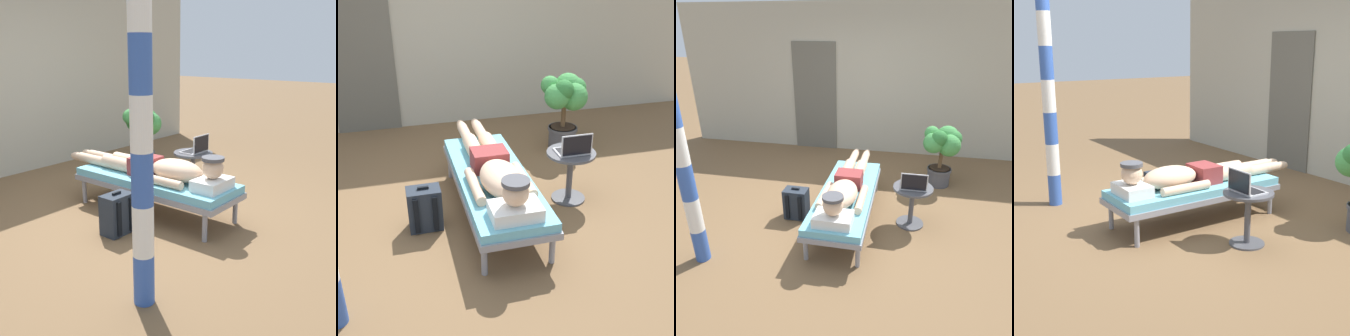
% 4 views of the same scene
% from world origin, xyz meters
% --- Properties ---
extents(ground_plane, '(40.00, 40.00, 0.00)m').
position_xyz_m(ground_plane, '(0.00, 0.00, 0.00)').
color(ground_plane, brown).
extents(house_wall_back, '(7.60, 0.20, 2.70)m').
position_xyz_m(house_wall_back, '(0.14, 2.60, 1.35)').
color(house_wall_back, '#B2AD99').
rests_on(house_wall_back, ground).
extents(lounge_chair, '(0.66, 1.89, 0.42)m').
position_xyz_m(lounge_chair, '(0.14, -0.04, 0.35)').
color(lounge_chair, gray).
rests_on(lounge_chair, ground).
extents(person_reclining, '(0.53, 2.17, 0.33)m').
position_xyz_m(person_reclining, '(0.14, -0.10, 0.52)').
color(person_reclining, white).
rests_on(person_reclining, lounge_chair).
extents(side_table, '(0.48, 0.48, 0.52)m').
position_xyz_m(side_table, '(0.94, 0.03, 0.36)').
color(side_table, '#4C4C51').
rests_on(side_table, ground).
extents(laptop, '(0.31, 0.24, 0.23)m').
position_xyz_m(laptop, '(0.94, -0.02, 0.58)').
color(laptop, silver).
rests_on(laptop, side_table).
extents(backpack, '(0.30, 0.26, 0.42)m').
position_xyz_m(backpack, '(-0.52, -0.10, 0.20)').
color(backpack, '#262D38').
rests_on(backpack, ground).
extents(potted_plant, '(0.56, 0.55, 0.94)m').
position_xyz_m(potted_plant, '(1.35, 1.22, 0.62)').
color(potted_plant, '#4C4C51').
rests_on(potted_plant, ground).
extents(porch_post, '(0.15, 0.15, 2.58)m').
position_xyz_m(porch_post, '(-1.24, -1.10, 1.29)').
color(porch_post, '#3359B2').
rests_on(porch_post, ground).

